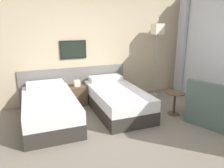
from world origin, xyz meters
name	(u,v)px	position (x,y,z in m)	size (l,w,h in m)	color
ground_plane	(127,136)	(0.00, 0.00, 0.00)	(16.00, 16.00, 0.00)	slate
wall_headboard	(91,50)	(-0.03, 2.18, 1.30)	(10.00, 0.10, 2.70)	#C6B28E
bed_near_door	(50,109)	(-1.23, 1.14, 0.27)	(1.02, 1.98, 0.66)	#332D28
bed_near_window	(117,100)	(0.25, 1.14, 0.27)	(1.02, 1.98, 0.66)	#332D28
nightstand	(78,95)	(-0.49, 1.87, 0.25)	(0.42, 0.41, 0.61)	brown
floor_lamp	(157,34)	(1.67, 1.81, 1.66)	(0.26, 0.26, 1.94)	#9E9993
side_table	(175,99)	(1.37, 0.50, 0.35)	(0.42, 0.42, 0.51)	brown
armchair	(213,109)	(1.85, -0.12, 0.29)	(1.12, 1.13, 0.90)	#4C6056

